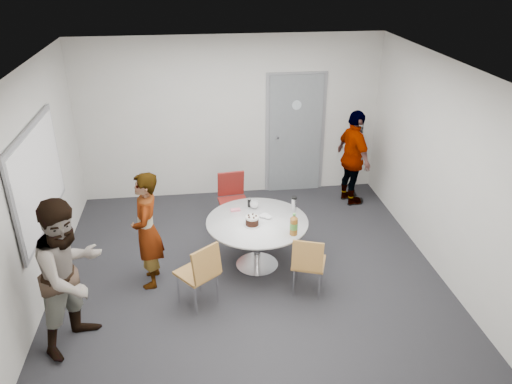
{
  "coord_description": "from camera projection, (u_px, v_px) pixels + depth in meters",
  "views": [
    {
      "loc": [
        -0.6,
        -5.43,
        3.89
      ],
      "look_at": [
        0.14,
        0.25,
        1.07
      ],
      "focal_mm": 35.0,
      "sensor_mm": 36.0,
      "label": 1
    }
  ],
  "objects": [
    {
      "name": "person_main",
      "position": [
        147.0,
        231.0,
        6.12
      ],
      "size": [
        0.37,
        0.56,
        1.53
      ],
      "primitive_type": "imported",
      "rotation": [
        0.0,
        0.0,
        -1.59
      ],
      "color": "#A5C6EA",
      "rests_on": "floor"
    },
    {
      "name": "chair_near_left",
      "position": [
        201.0,
        270.0,
        5.79
      ],
      "size": [
        0.59,
        0.6,
        0.86
      ],
      "rotation": [
        0.0,
        0.0,
        0.66
      ],
      "color": "brown",
      "rests_on": "floor"
    },
    {
      "name": "chair_far",
      "position": [
        232.0,
        195.0,
        7.5
      ],
      "size": [
        0.46,
        0.5,
        0.88
      ],
      "rotation": [
        0.0,
        0.0,
        3.25
      ],
      "color": "maroon",
      "rests_on": "floor"
    },
    {
      "name": "chair_near_right",
      "position": [
        308.0,
        261.0,
        6.01
      ],
      "size": [
        0.5,
        0.52,
        0.81
      ],
      "rotation": [
        0.0,
        0.0,
        -0.34
      ],
      "color": "brown",
      "rests_on": "floor"
    },
    {
      "name": "person_left",
      "position": [
        71.0,
        275.0,
        5.13
      ],
      "size": [
        1.01,
        1.06,
        1.73
      ],
      "primitive_type": "imported",
      "rotation": [
        0.0,
        0.0,
        0.98
      ],
      "color": "white",
      "rests_on": "floor"
    },
    {
      "name": "whiteboard",
      "position": [
        38.0,
        178.0,
        5.87
      ],
      "size": [
        0.04,
        1.9,
        1.25
      ],
      "color": "gray",
      "rests_on": "wall_left"
    },
    {
      "name": "wall_right",
      "position": [
        443.0,
        171.0,
        6.31
      ],
      "size": [
        0.0,
        5.0,
        5.0
      ],
      "primitive_type": "plane",
      "rotation": [
        1.57,
        0.0,
        -1.57
      ],
      "color": "silver",
      "rests_on": "floor"
    },
    {
      "name": "wall_front",
      "position": [
        285.0,
        318.0,
        3.8
      ],
      "size": [
        5.0,
        0.0,
        5.0
      ],
      "primitive_type": "plane",
      "rotation": [
        -1.57,
        0.0,
        0.0
      ],
      "color": "silver",
      "rests_on": "floor"
    },
    {
      "name": "wall_left",
      "position": [
        32.0,
        193.0,
        5.73
      ],
      "size": [
        0.0,
        5.0,
        5.0
      ],
      "primitive_type": "plane",
      "rotation": [
        1.57,
        0.0,
        1.57
      ],
      "color": "silver",
      "rests_on": "floor"
    },
    {
      "name": "ceiling",
      "position": [
        247.0,
        69.0,
        5.43
      ],
      "size": [
        5.0,
        5.0,
        0.0
      ],
      "primitive_type": "plane",
      "rotation": [
        3.14,
        0.0,
        0.0
      ],
      "color": "silver",
      "rests_on": "wall_back"
    },
    {
      "name": "person_right",
      "position": [
        353.0,
        158.0,
        8.14
      ],
      "size": [
        0.58,
        1.0,
        1.6
      ],
      "primitive_type": "imported",
      "rotation": [
        0.0,
        0.0,
        1.78
      ],
      "color": "black",
      "rests_on": "floor"
    },
    {
      "name": "door",
      "position": [
        295.0,
        134.0,
        8.5
      ],
      "size": [
        1.02,
        0.17,
        2.12
      ],
      "color": "slate",
      "rests_on": "wall_back"
    },
    {
      "name": "floor",
      "position": [
        248.0,
        273.0,
        6.62
      ],
      "size": [
        5.0,
        5.0,
        0.0
      ],
      "primitive_type": "plane",
      "color": "#222226",
      "rests_on": "ground"
    },
    {
      "name": "table",
      "position": [
        259.0,
        227.0,
        6.52
      ],
      "size": [
        1.33,
        1.33,
        0.99
      ],
      "color": "silver",
      "rests_on": "floor"
    },
    {
      "name": "wall_back",
      "position": [
        230.0,
        118.0,
        8.25
      ],
      "size": [
        5.0,
        0.0,
        5.0
      ],
      "primitive_type": "plane",
      "rotation": [
        1.57,
        0.0,
        0.0
      ],
      "color": "silver",
      "rests_on": "floor"
    }
  ]
}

